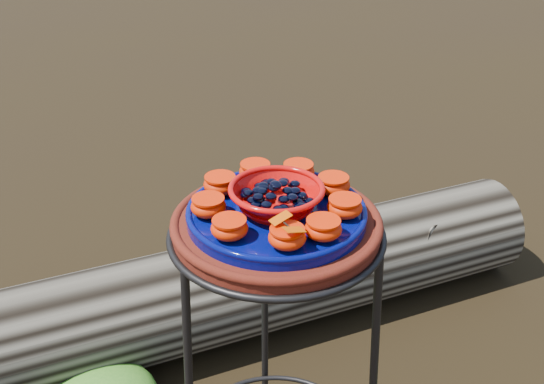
{
  "coord_description": "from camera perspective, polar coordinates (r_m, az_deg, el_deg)",
  "views": [
    {
      "loc": [
        -0.14,
        -1.05,
        1.37
      ],
      "look_at": [
        -0.01,
        0.0,
        0.79
      ],
      "focal_mm": 45.0,
      "sensor_mm": 36.0,
      "label": 1
    }
  ],
  "objects": [
    {
      "name": "orange_half_8",
      "position": [
        1.14,
        -3.58,
        -3.06
      ],
      "size": [
        0.06,
        0.06,
        0.03
      ],
      "primitive_type": "ellipsoid",
      "color": "red",
      "rests_on": "cobalt_plate"
    },
    {
      "name": "orange_half_5",
      "position": [
        1.32,
        -1.41,
        1.72
      ],
      "size": [
        0.06,
        0.06,
        0.03
      ],
      "primitive_type": "ellipsoid",
      "color": "red",
      "rests_on": "cobalt_plate"
    },
    {
      "name": "orange_half_7",
      "position": [
        1.21,
        -5.34,
        -1.22
      ],
      "size": [
        0.06,
        0.06,
        0.03
      ],
      "primitive_type": "ellipsoid",
      "color": "red",
      "rests_on": "cobalt_plate"
    },
    {
      "name": "orange_half_2",
      "position": [
        1.21,
        6.1,
        -1.28
      ],
      "size": [
        0.06,
        0.06,
        0.03
      ],
      "primitive_type": "ellipsoid",
      "color": "red",
      "rests_on": "cobalt_plate"
    },
    {
      "name": "orange_half_1",
      "position": [
        1.14,
        4.31,
        -3.1
      ],
      "size": [
        0.06,
        0.06,
        0.03
      ],
      "primitive_type": "ellipsoid",
      "color": "red",
      "rests_on": "cobalt_plate"
    },
    {
      "name": "glass_gems",
      "position": [
        1.2,
        0.39,
        0.85
      ],
      "size": [
        0.13,
        0.13,
        0.02
      ],
      "primitive_type": null,
      "color": "black",
      "rests_on": "red_bowl"
    },
    {
      "name": "orange_half_6",
      "position": [
        1.28,
        -4.35,
        0.63
      ],
      "size": [
        0.06,
        0.06,
        0.03
      ],
      "primitive_type": "ellipsoid",
      "color": "red",
      "rests_on": "cobalt_plate"
    },
    {
      "name": "orange_half_4",
      "position": [
        1.32,
        2.22,
        1.7
      ],
      "size": [
        0.06,
        0.06,
        0.03
      ],
      "primitive_type": "ellipsoid",
      "color": "red",
      "rests_on": "cobalt_plate"
    },
    {
      "name": "terracotta_saucer",
      "position": [
        1.25,
        0.37,
        -2.93
      ],
      "size": [
        0.38,
        0.38,
        0.03
      ],
      "primitive_type": "cylinder",
      "color": "#3E1406",
      "rests_on": "plant_stand"
    },
    {
      "name": "cobalt_plate",
      "position": [
        1.23,
        0.38,
        -1.89
      ],
      "size": [
        0.33,
        0.33,
        0.02
      ],
      "primitive_type": "cylinder",
      "color": "#000734",
      "rests_on": "terracotta_saucer"
    },
    {
      "name": "plant_stand",
      "position": [
        1.47,
        0.33,
        -15.08
      ],
      "size": [
        0.44,
        0.44,
        0.7
      ],
      "primitive_type": null,
      "color": "black",
      "rests_on": "ground"
    },
    {
      "name": "butterfly",
      "position": [
        1.1,
        1.29,
        -2.78
      ],
      "size": [
        0.09,
        0.07,
        0.01
      ],
      "primitive_type": null,
      "rotation": [
        0.0,
        0.0,
        0.42
      ],
      "color": "#D24500",
      "rests_on": "orange_half_0"
    },
    {
      "name": "foliage_back",
      "position": [
        2.12,
        -4.27,
        -8.8
      ],
      "size": [
        0.31,
        0.31,
        0.15
      ],
      "primitive_type": "ellipsoid",
      "color": "#33711D",
      "rests_on": "ground"
    },
    {
      "name": "orange_half_3",
      "position": [
        1.28,
        5.14,
        0.58
      ],
      "size": [
        0.06,
        0.06,
        0.03
      ],
      "primitive_type": "ellipsoid",
      "color": "red",
      "rests_on": "cobalt_plate"
    },
    {
      "name": "driftwood_log",
      "position": [
        2.07,
        0.48,
        -7.15
      ],
      "size": [
        1.67,
        0.86,
        0.3
      ],
      "primitive_type": null,
      "rotation": [
        0.0,
        0.0,
        0.29
      ],
      "color": "black",
      "rests_on": "ground"
    },
    {
      "name": "orange_half_0",
      "position": [
        1.12,
        1.28,
        -3.83
      ],
      "size": [
        0.06,
        0.06,
        0.03
      ],
      "primitive_type": "ellipsoid",
      "color": "red",
      "rests_on": "cobalt_plate"
    },
    {
      "name": "red_bowl",
      "position": [
        1.22,
        0.38,
        -0.54
      ],
      "size": [
        0.16,
        0.16,
        0.05
      ],
      "primitive_type": null,
      "color": "red",
      "rests_on": "cobalt_plate"
    }
  ]
}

